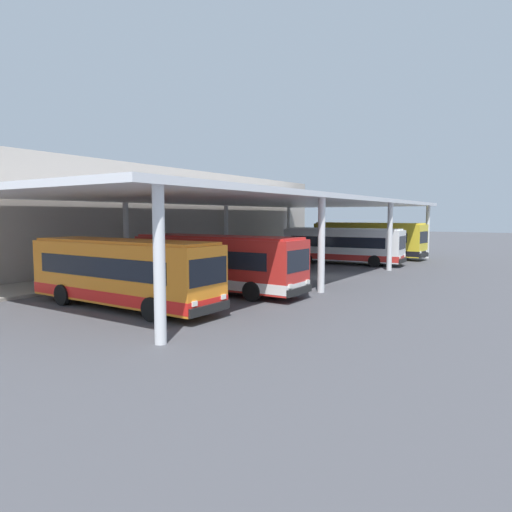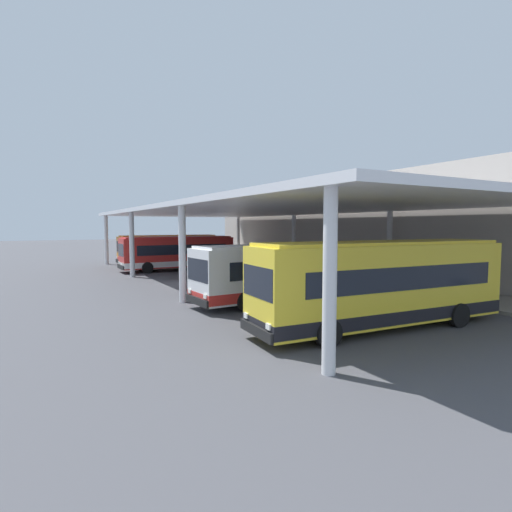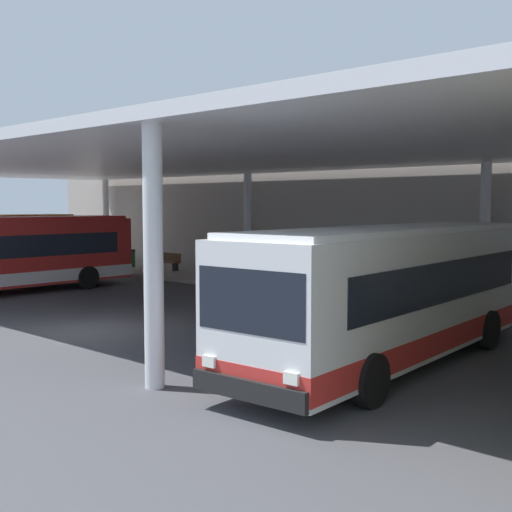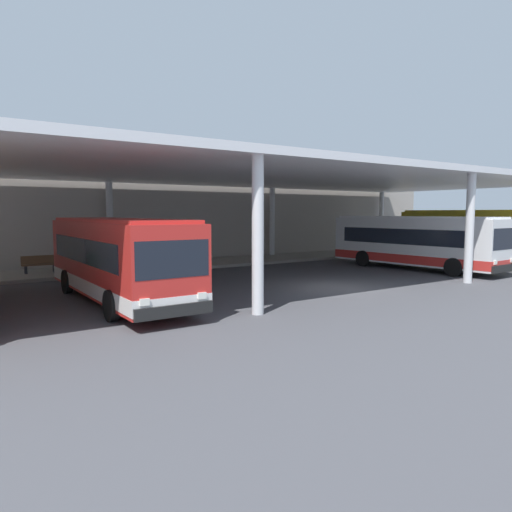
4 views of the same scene
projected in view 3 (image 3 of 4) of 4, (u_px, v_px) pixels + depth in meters
The scene contains 8 objects.
ground_plane at pixel (89, 330), 19.05m from camera, with size 200.00×200.00×0.00m, color #47474C.
platform_kerb at pixel (325, 289), 27.71m from camera, with size 42.00×4.50×0.18m, color gray.
station_building_facade at pixel (368, 194), 29.79m from camera, with size 48.00×1.60×8.37m, color #ADA399.
canopy_shelter at pixel (221, 158), 22.69m from camera, with size 40.00×17.00×5.55m.
bus_second_bay at pixel (11, 253), 26.95m from camera, with size 2.74×10.53×3.17m.
bus_middle_bay at pixel (393, 293), 14.93m from camera, with size 3.12×10.65×3.17m.
bench_waiting at pixel (167, 261), 34.74m from camera, with size 1.80×0.45×0.92m.
trash_bin at pixel (131, 258), 36.41m from camera, with size 0.52×0.52×0.98m.
Camera 3 is at (16.29, -10.62, 3.68)m, focal length 45.53 mm.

